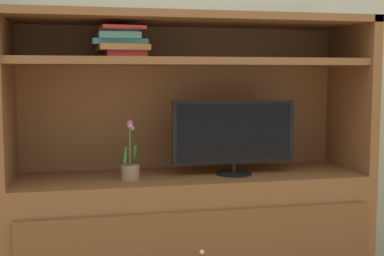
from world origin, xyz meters
The scene contains 5 objects.
painted_rear_wall centered at (0.00, 0.75, 1.40)m, with size 6.00×0.10×2.80m, color #ADB29E.
media_console centered at (0.00, 0.41, 0.48)m, with size 1.87×0.55×1.46m.
tv_monitor centered at (0.23, 0.36, 0.85)m, with size 0.65×0.19×0.39m.
potted_plant centered at (-0.32, 0.34, 0.70)m, with size 0.09×0.14×0.30m.
magazine_stack centered at (-0.35, 0.40, 1.32)m, with size 0.27×0.35×0.15m.
Camera 1 is at (-0.54, -2.19, 1.16)m, focal length 48.02 mm.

